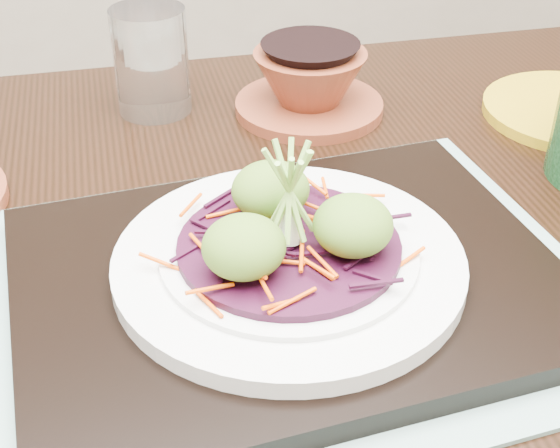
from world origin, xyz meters
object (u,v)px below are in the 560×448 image
object	(u,v)px
white_plate	(289,260)
water_glass	(151,61)
dining_table	(241,377)
terracotta_bowl_set	(309,86)
serving_tray	(289,279)

from	to	relation	value
white_plate	water_glass	distance (m)	0.34
dining_table	terracotta_bowl_set	world-z (taller)	terracotta_bowl_set
dining_table	water_glass	bearing A→B (deg)	95.80
dining_table	white_plate	world-z (taller)	white_plate
dining_table	white_plate	bearing A→B (deg)	-38.73
dining_table	serving_tray	xyz separation A→B (m)	(0.03, -0.03, 0.12)
serving_tray	white_plate	bearing A→B (deg)	-152.62
terracotta_bowl_set	white_plate	bearing A→B (deg)	-113.34
terracotta_bowl_set	serving_tray	bearing A→B (deg)	-113.34
serving_tray	white_plate	world-z (taller)	white_plate
terracotta_bowl_set	water_glass	bearing A→B (deg)	159.71
serving_tray	terracotta_bowl_set	world-z (taller)	terracotta_bowl_set
dining_table	white_plate	size ratio (longest dim) A/B	5.43
water_glass	terracotta_bowl_set	size ratio (longest dim) A/B	0.61
serving_tray	water_glass	bearing A→B (deg)	96.32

